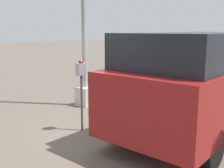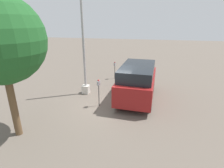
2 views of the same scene
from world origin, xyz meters
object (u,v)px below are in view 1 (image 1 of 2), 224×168
Objects in this scene: parked_van at (198,80)px; lamp_post at (84,37)px; parking_meter_near at (81,79)px; parking_meter_far at (178,62)px.

lamp_post is at bearing 90.86° from parked_van.
lamp_post reaches higher than parking_meter_near.
parking_meter_far is at bearing -18.60° from lamp_post.
parking_meter_near is at bearing 129.07° from parked_van.
parking_meter_far is at bearing 11.90° from parking_meter_near.
parking_meter_near is 5.13m from parking_meter_far.
parking_meter_near is 0.33× the size of parked_van.
parked_van is (-3.62, -2.20, 0.09)m from parking_meter_far.
parking_meter_far is 4.24m from parked_van.
parking_meter_far is at bearing 33.20° from parked_van.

